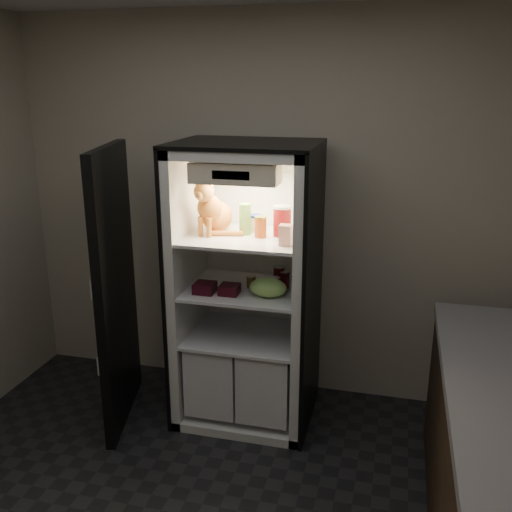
{
  "coord_description": "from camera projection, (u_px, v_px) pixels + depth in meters",
  "views": [
    {
      "loc": [
        0.92,
        -2.04,
        2.23
      ],
      "look_at": [
        0.07,
        1.32,
        1.16
      ],
      "focal_mm": 40.0,
      "sensor_mm": 36.0,
      "label": 1
    }
  ],
  "objects": [
    {
      "name": "salsa_jar",
      "position": [
        261.0,
        227.0,
        3.56
      ],
      "size": [
        0.08,
        0.08,
        0.13
      ],
      "color": "maroon",
      "rests_on": "refrigerator"
    },
    {
      "name": "pepper_jar",
      "position": [
        282.0,
        221.0,
        3.58
      ],
      "size": [
        0.12,
        0.12,
        0.19
      ],
      "color": "maroon",
      "rests_on": "refrigerator"
    },
    {
      "name": "tabby_cat",
      "position": [
        213.0,
        211.0,
        3.64
      ],
      "size": [
        0.32,
        0.37,
        0.38
      ],
      "rotation": [
        0.0,
        0.0,
        -0.21
      ],
      "color": "#D25E1A",
      "rests_on": "refrigerator"
    },
    {
      "name": "condiment_jar",
      "position": [
        251.0,
        281.0,
        3.7
      ],
      "size": [
        0.06,
        0.06,
        0.08
      ],
      "color": "brown",
      "rests_on": "refrigerator"
    },
    {
      "name": "soda_can_c",
      "position": [
        275.0,
        286.0,
        3.59
      ],
      "size": [
        0.06,
        0.06,
        0.11
      ],
      "color": "black",
      "rests_on": "refrigerator"
    },
    {
      "name": "cream_carton",
      "position": [
        286.0,
        235.0,
        3.38
      ],
      "size": [
        0.07,
        0.07,
        0.12
      ],
      "primitive_type": "cube",
      "color": "white",
      "rests_on": "refrigerator"
    },
    {
      "name": "soda_can_b",
      "position": [
        285.0,
        280.0,
        3.7
      ],
      "size": [
        0.06,
        0.06,
        0.11
      ],
      "color": "black",
      "rests_on": "refrigerator"
    },
    {
      "name": "refrigerator",
      "position": [
        248.0,
        305.0,
        3.81
      ],
      "size": [
        0.9,
        0.72,
        1.88
      ],
      "color": "white",
      "rests_on": "floor"
    },
    {
      "name": "berry_box_left",
      "position": [
        205.0,
        288.0,
        3.61
      ],
      "size": [
        0.13,
        0.13,
        0.06
      ],
      "primitive_type": "cube",
      "color": "#430B1B",
      "rests_on": "refrigerator"
    },
    {
      "name": "parmesan_shaker",
      "position": [
        245.0,
        219.0,
        3.61
      ],
      "size": [
        0.08,
        0.08,
        0.2
      ],
      "color": "#238139",
      "rests_on": "refrigerator"
    },
    {
      "name": "room_shell",
      "position": [
        158.0,
        239.0,
        2.29
      ],
      "size": [
        3.6,
        3.6,
        3.6
      ],
      "color": "white",
      "rests_on": "floor"
    },
    {
      "name": "soda_can_a",
      "position": [
        279.0,
        276.0,
        3.72
      ],
      "size": [
        0.07,
        0.07,
        0.13
      ],
      "color": "black",
      "rests_on": "refrigerator"
    },
    {
      "name": "berry_box_right",
      "position": [
        229.0,
        289.0,
        3.59
      ],
      "size": [
        0.12,
        0.12,
        0.06
      ],
      "primitive_type": "cube",
      "color": "#430B1B",
      "rests_on": "refrigerator"
    },
    {
      "name": "fridge_door",
      "position": [
        116.0,
        290.0,
        3.74
      ],
      "size": [
        0.28,
        0.86,
        1.85
      ],
      "rotation": [
        0.0,
        0.0,
        0.25
      ],
      "color": "black",
      "rests_on": "floor"
    },
    {
      "name": "grape_bag",
      "position": [
        268.0,
        287.0,
        3.54
      ],
      "size": [
        0.23,
        0.17,
        0.12
      ],
      "primitive_type": "ellipsoid",
      "color": "#8BCA5E",
      "rests_on": "refrigerator"
    },
    {
      "name": "mayo_tub",
      "position": [
        256.0,
        223.0,
        3.69
      ],
      "size": [
        0.08,
        0.08,
        0.11
      ],
      "color": "white",
      "rests_on": "refrigerator"
    }
  ]
}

